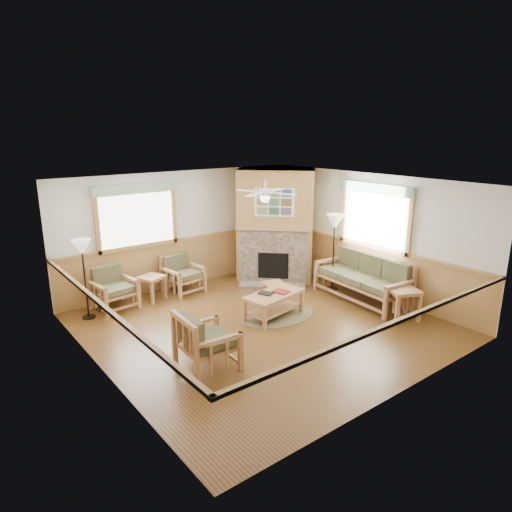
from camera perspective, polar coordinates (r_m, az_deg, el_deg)
floor at (r=8.80m, az=0.74°, el=-8.68°), size 6.00×6.00×0.01m
ceiling at (r=8.07m, az=0.81°, el=9.10°), size 6.00×6.00×0.01m
wall_back at (r=10.77m, az=-9.23°, el=3.29°), size 6.00×0.02×2.70m
wall_front at (r=6.39m, az=17.86°, el=-5.99°), size 6.00×0.02×2.70m
wall_left at (r=6.96m, az=-18.99°, el=-4.30°), size 0.02×6.00×2.70m
wall_right at (r=10.41m, az=13.82°, el=2.61°), size 0.02×6.00×2.70m
wainscot at (r=8.59m, az=0.75°, el=-5.30°), size 6.00×6.00×1.10m
fireplace at (r=11.14m, az=2.47°, el=3.89°), size 3.11×3.11×2.70m
window_back at (r=10.08m, az=-14.96°, el=8.93°), size 1.90×0.16×1.50m
window_right at (r=10.07m, az=15.01°, el=8.92°), size 0.16×1.90×1.50m
ceiling_fan at (r=8.49m, az=1.13°, el=9.15°), size 1.59×1.59×0.36m
sofa at (r=10.14m, az=13.09°, el=-2.72°), size 2.22×1.06×0.99m
armchair_back_left at (r=9.88m, az=-17.37°, el=-3.88°), size 0.87×0.87×0.88m
armchair_back_right at (r=10.51m, az=-9.10°, el=-2.24°), size 0.85×0.85×0.85m
armchair_left at (r=7.22m, az=-6.15°, el=-10.42°), size 0.87×0.87×0.92m
coffee_table at (r=9.10m, az=2.24°, el=-6.13°), size 1.32×0.81×0.49m
end_table_chairs at (r=10.22m, az=-12.86°, el=-3.90°), size 0.61×0.60×0.54m
end_table_sofa at (r=9.40m, az=17.82°, el=-5.75°), size 0.73×0.71×0.62m
footstool at (r=10.06m, az=2.30°, el=-4.33°), size 0.52×0.52×0.36m
braided_rug at (r=9.25m, az=2.81°, el=-7.37°), size 1.92×1.92×0.01m
floor_lamp_left at (r=9.44m, az=-20.59°, el=-2.75°), size 0.48×0.48×1.60m
floor_lamp_right at (r=10.56m, az=9.66°, el=0.45°), size 0.46×0.46×1.78m
book_red at (r=9.06m, az=3.19°, el=-4.38°), size 0.29×0.35×0.03m
book_dark at (r=8.96m, az=1.23°, el=-4.61°), size 0.29×0.33×0.02m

